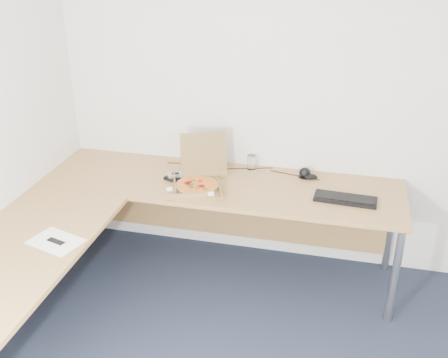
% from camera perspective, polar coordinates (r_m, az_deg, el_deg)
% --- Properties ---
extents(room_shell, '(3.50, 3.50, 2.50)m').
position_cam_1_polar(room_shell, '(2.14, 3.77, -5.40)').
color(room_shell, silver).
rests_on(room_shell, ground).
extents(desk, '(2.50, 2.20, 0.73)m').
position_cam_1_polar(desk, '(3.42, -7.31, -3.34)').
color(desk, '#B48348').
rests_on(desk, ground).
extents(pizza_box, '(0.32, 0.38, 0.33)m').
position_cam_1_polar(pizza_box, '(3.60, -2.85, -0.36)').
color(pizza_box, olive).
rests_on(pizza_box, desk).
extents(drinking_glass, '(0.06, 0.06, 0.11)m').
position_cam_1_polar(drinking_glass, '(3.86, 2.97, 1.78)').
color(drinking_glass, white).
rests_on(drinking_glass, desk).
extents(keyboard, '(0.41, 0.17, 0.02)m').
position_cam_1_polar(keyboard, '(3.53, 12.93, -2.12)').
color(keyboard, black).
rests_on(keyboard, desk).
extents(mouse, '(0.12, 0.09, 0.04)m').
position_cam_1_polar(mouse, '(3.78, 9.28, 0.26)').
color(mouse, black).
rests_on(mouse, desk).
extents(wallet, '(0.16, 0.15, 0.02)m').
position_cam_1_polar(wallet, '(3.74, -5.24, 0.10)').
color(wallet, black).
rests_on(wallet, desk).
extents(phone, '(0.12, 0.10, 0.02)m').
position_cam_1_polar(phone, '(3.74, -5.26, 0.45)').
color(phone, '#B2B5BA').
rests_on(phone, wallet).
extents(paper_sheet, '(0.34, 0.28, 0.00)m').
position_cam_1_polar(paper_sheet, '(3.17, -17.64, -6.41)').
color(paper_sheet, white).
rests_on(paper_sheet, desk).
extents(dome_speaker, '(0.09, 0.09, 0.08)m').
position_cam_1_polar(dome_speaker, '(3.79, 8.69, 0.74)').
color(dome_speaker, black).
rests_on(dome_speaker, desk).
extents(cable_bundle, '(0.55, 0.11, 0.01)m').
position_cam_1_polar(cable_bundle, '(3.89, 1.62, 1.13)').
color(cable_bundle, black).
rests_on(cable_bundle, desk).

